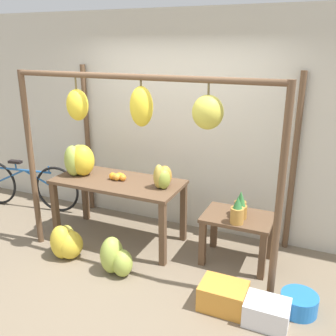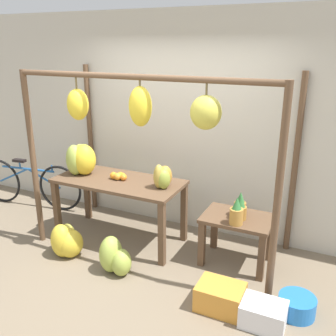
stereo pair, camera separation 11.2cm
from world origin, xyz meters
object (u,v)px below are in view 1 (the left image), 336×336
at_px(fruit_crate_purple, 267,312).
at_px(banana_pile_ground_right, 116,258).
at_px(fruit_crate_white, 223,296).
at_px(papaya_pile, 163,177).
at_px(orange_pile, 118,177).
at_px(parked_bicycle, 26,185).
at_px(blue_bucket, 299,303).
at_px(banana_pile_on_table, 78,160).
at_px(banana_pile_ground_left, 65,242).
at_px(pineapple_cluster, 239,209).

bearing_deg(fruit_crate_purple, banana_pile_ground_right, 175.91).
height_order(fruit_crate_white, papaya_pile, papaya_pile).
relative_size(orange_pile, parked_bicycle, 0.13).
height_order(orange_pile, parked_bicycle, orange_pile).
xyz_separation_m(fruit_crate_white, blue_bucket, (0.67, 0.22, -0.03)).
distance_m(banana_pile_ground_right, blue_bucket, 1.90).
bearing_deg(fruit_crate_white, fruit_crate_purple, -7.00).
bearing_deg(banana_pile_ground_right, banana_pile_on_table, 144.33).
height_order(blue_bucket, parked_bicycle, parked_bicycle).
xyz_separation_m(banana_pile_on_table, fruit_crate_white, (2.12, -0.71, -0.87)).
height_order(fruit_crate_white, fruit_crate_purple, fruit_crate_white).
bearing_deg(banana_pile_on_table, banana_pile_ground_left, -73.49).
xyz_separation_m(pineapple_cluster, banana_pile_ground_right, (-1.16, -0.69, -0.51)).
height_order(banana_pile_ground_left, banana_pile_ground_right, banana_pile_ground_right).
relative_size(banana_pile_ground_left, blue_bucket, 1.56).
bearing_deg(banana_pile_ground_left, papaya_pile, 31.62).
height_order(banana_pile_ground_left, fruit_crate_purple, banana_pile_ground_left).
distance_m(pineapple_cluster, fruit_crate_purple, 1.11).
bearing_deg(banana_pile_on_table, banana_pile_ground_right, -35.67).
height_order(fruit_crate_white, parked_bicycle, parked_bicycle).
bearing_deg(parked_bicycle, fruit_crate_white, -16.73).
bearing_deg(fruit_crate_purple, pineapple_cluster, 120.64).
height_order(fruit_crate_white, blue_bucket, fruit_crate_white).
relative_size(blue_bucket, parked_bicycle, 0.20).
bearing_deg(banana_pile_on_table, papaya_pile, 1.20).
xyz_separation_m(banana_pile_ground_left, banana_pile_ground_right, (0.73, -0.07, 0.01)).
height_order(banana_pile_on_table, fruit_crate_white, banana_pile_on_table).
bearing_deg(pineapple_cluster, blue_bucket, -36.29).
bearing_deg(banana_pile_ground_right, pineapple_cluster, 30.90).
height_order(parked_bicycle, fruit_crate_purple, parked_bicycle).
bearing_deg(banana_pile_ground_right, blue_bucket, 4.72).
xyz_separation_m(pineapple_cluster, parked_bicycle, (-3.30, 0.25, -0.33)).
relative_size(pineapple_cluster, banana_pile_ground_left, 0.66).
height_order(parked_bicycle, papaya_pile, papaya_pile).
bearing_deg(blue_bucket, pineapple_cluster, 143.71).
relative_size(banana_pile_ground_right, parked_bicycle, 0.24).
xyz_separation_m(banana_pile_on_table, banana_pile_ground_right, (0.90, -0.65, -0.81)).
distance_m(banana_pile_ground_left, papaya_pile, 1.38).
xyz_separation_m(orange_pile, blue_bucket, (2.24, -0.53, -0.75)).
bearing_deg(banana_pile_ground_right, parked_bicycle, 156.20).
bearing_deg(orange_pile, fruit_crate_purple, -21.99).
height_order(banana_pile_on_table, pineapple_cluster, banana_pile_on_table).
bearing_deg(fruit_crate_white, banana_pile_ground_right, 176.91).
bearing_deg(pineapple_cluster, banana_pile_ground_left, -161.65).
distance_m(banana_pile_on_table, blue_bucket, 2.97).
xyz_separation_m(orange_pile, fruit_crate_white, (1.58, -0.75, -0.72)).
distance_m(banana_pile_ground_left, fruit_crate_white, 1.96).
distance_m(banana_pile_on_table, papaya_pile, 1.16).
bearing_deg(fruit_crate_purple, papaya_pile, 150.27).
height_order(banana_pile_on_table, fruit_crate_purple, banana_pile_on_table).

